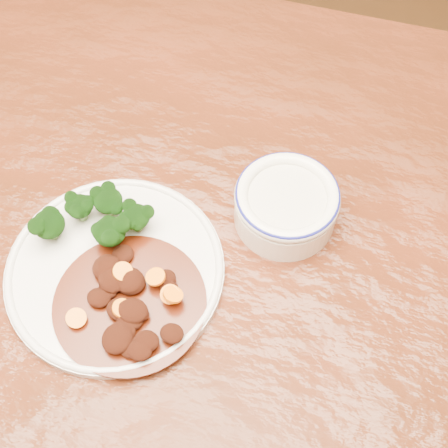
% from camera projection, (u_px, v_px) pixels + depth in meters
% --- Properties ---
extents(ground, '(4.00, 4.00, 0.00)m').
position_uv_depth(ground, '(181.00, 417.00, 1.34)').
color(ground, '#4C2913').
rests_on(ground, ground).
extents(dining_table, '(1.56, 1.01, 0.75)m').
position_uv_depth(dining_table, '(148.00, 280.00, 0.77)').
color(dining_table, '#58200F').
rests_on(dining_table, ground).
extents(dinner_plate, '(0.24, 0.24, 0.01)m').
position_uv_depth(dinner_plate, '(115.00, 270.00, 0.68)').
color(dinner_plate, silver).
rests_on(dinner_plate, dining_table).
extents(broccoli_florets, '(0.12, 0.08, 0.04)m').
position_uv_depth(broccoli_florets, '(95.00, 218.00, 0.68)').
color(broccoli_florets, '#5E8444').
rests_on(broccoli_florets, dinner_plate).
extents(mince_stew, '(0.16, 0.16, 0.03)m').
position_uv_depth(mince_stew, '(128.00, 303.00, 0.64)').
color(mince_stew, '#4A1807').
rests_on(mince_stew, dinner_plate).
extents(dip_bowl, '(0.12, 0.12, 0.05)m').
position_uv_depth(dip_bowl, '(286.00, 204.00, 0.69)').
color(dip_bowl, white).
rests_on(dip_bowl, dining_table).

